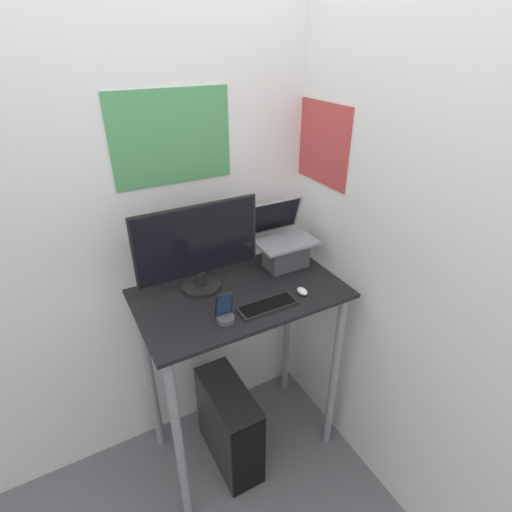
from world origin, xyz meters
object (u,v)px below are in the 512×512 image
(monitor, at_px, (198,249))
(computer_tower, at_px, (229,425))
(laptop, at_px, (284,248))
(cell_phone, at_px, (225,313))
(keyboard, at_px, (268,306))
(mouse, at_px, (302,291))

(monitor, relative_size, computer_tower, 1.12)
(monitor, bearing_deg, laptop, -0.38)
(cell_phone, distance_m, computer_tower, 0.91)
(keyboard, height_order, computer_tower, keyboard)
(laptop, bearing_deg, cell_phone, -149.09)
(laptop, relative_size, cell_phone, 2.34)
(laptop, xyz_separation_m, keyboard, (-0.28, -0.30, -0.10))
(monitor, height_order, mouse, monitor)
(keyboard, bearing_deg, monitor, 124.82)
(keyboard, xyz_separation_m, cell_phone, (-0.21, 0.00, 0.03))
(laptop, height_order, computer_tower, laptop)
(laptop, distance_m, monitor, 0.50)
(laptop, xyz_separation_m, monitor, (-0.49, 0.00, 0.11))
(monitor, height_order, keyboard, monitor)
(mouse, bearing_deg, laptop, 75.66)
(keyboard, distance_m, mouse, 0.20)
(keyboard, distance_m, cell_phone, 0.22)
(monitor, xyz_separation_m, mouse, (0.41, -0.29, -0.20))
(monitor, distance_m, computer_tower, 1.09)
(monitor, distance_m, mouse, 0.54)
(computer_tower, bearing_deg, laptop, 20.99)
(laptop, height_order, mouse, laptop)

